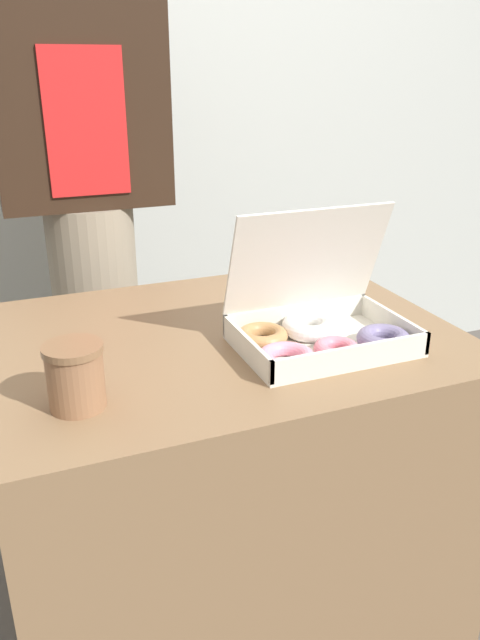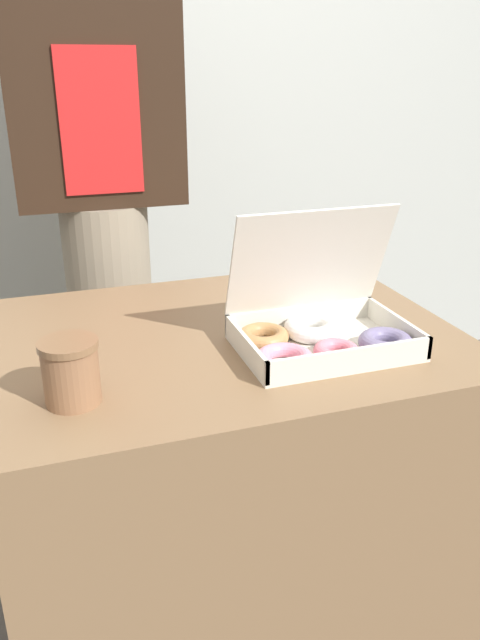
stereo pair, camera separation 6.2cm
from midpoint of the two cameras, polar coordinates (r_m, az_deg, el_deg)
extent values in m
plane|color=#4C4742|center=(1.71, 0.17, -24.10)|extent=(14.00, 14.00, 0.00)
cube|color=#B2B7B2|center=(2.30, -9.92, 23.48)|extent=(10.00, 0.05, 2.60)
cube|color=brown|center=(1.47, 0.19, -14.28)|extent=(0.93, 0.72, 0.73)
cube|color=silver|center=(1.23, 9.07, -2.54)|extent=(0.33, 0.23, 0.01)
cube|color=silver|center=(1.16, 2.05, -2.52)|extent=(0.01, 0.23, 0.04)
cube|color=silver|center=(1.30, 15.45, -0.52)|extent=(0.01, 0.23, 0.04)
cube|color=silver|center=(1.13, 11.71, -3.62)|extent=(0.33, 0.01, 0.04)
cube|color=silver|center=(1.31, 6.92, 0.38)|extent=(0.33, 0.01, 0.04)
cube|color=silver|center=(1.23, 7.89, 5.40)|extent=(0.33, 0.08, 0.22)
torus|color=pink|center=(1.13, 5.66, -3.58)|extent=(0.13, 0.13, 0.03)
torus|color=#B27F4C|center=(1.22, 3.62, -1.51)|extent=(0.14, 0.14, 0.03)
torus|color=pink|center=(1.18, 10.30, -2.86)|extent=(0.11, 0.11, 0.03)
torus|color=white|center=(1.26, 8.02, -0.75)|extent=(0.15, 0.15, 0.03)
torus|color=slate|center=(1.23, 14.59, -2.02)|extent=(0.12, 0.12, 0.03)
cylinder|color=#8C6042|center=(1.04, -13.53, -4.96)|extent=(0.09, 0.09, 0.10)
cylinder|color=brown|center=(1.01, -13.80, -2.22)|extent=(0.10, 0.10, 0.01)
cylinder|color=gray|center=(1.95, -10.50, -2.34)|extent=(0.25, 0.25, 0.88)
cube|color=black|center=(1.78, -12.21, 19.32)|extent=(0.45, 0.20, 0.56)
cube|color=red|center=(1.68, -11.57, 17.29)|extent=(0.20, 0.01, 0.36)
camera|label=1|loc=(0.03, -88.48, 0.62)|focal=35.00mm
camera|label=2|loc=(0.03, 91.52, -0.62)|focal=35.00mm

